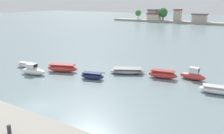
{
  "coord_description": "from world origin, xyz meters",
  "views": [
    {
      "loc": [
        19.24,
        -14.95,
        10.92
      ],
      "look_at": [
        -0.35,
        15.96,
        0.62
      ],
      "focal_mm": 37.48,
      "sensor_mm": 36.0,
      "label": 1
    }
  ],
  "objects_px": {
    "moored_boat_5": "(163,74)",
    "moored_boat_0": "(26,65)",
    "moored_boat_4": "(127,71)",
    "mooring_bollard": "(9,129)",
    "moored_boat_6": "(193,75)",
    "moored_boat_2": "(62,68)",
    "moored_boat_3": "(92,76)",
    "moored_boat_1": "(33,71)",
    "mooring_buoy_2": "(104,72)",
    "moored_boat_7": "(217,90)",
    "mooring_buoy_3": "(172,70)"
  },
  "relations": [
    {
      "from": "mooring_bollard",
      "to": "moored_boat_0",
      "type": "height_order",
      "value": "mooring_bollard"
    },
    {
      "from": "moored_boat_1",
      "to": "mooring_buoy_2",
      "type": "xyz_separation_m",
      "value": [
        8.87,
        6.38,
        -0.5
      ]
    },
    {
      "from": "moored_boat_1",
      "to": "mooring_buoy_2",
      "type": "distance_m",
      "value": 10.94
    },
    {
      "from": "moored_boat_1",
      "to": "moored_boat_0",
      "type": "bearing_deg",
      "value": 142.14
    },
    {
      "from": "mooring_bollard",
      "to": "moored_boat_4",
      "type": "height_order",
      "value": "mooring_bollard"
    },
    {
      "from": "moored_boat_4",
      "to": "moored_boat_7",
      "type": "height_order",
      "value": "moored_boat_7"
    },
    {
      "from": "moored_boat_2",
      "to": "mooring_buoy_2",
      "type": "bearing_deg",
      "value": 4.01
    },
    {
      "from": "moored_boat_4",
      "to": "mooring_bollard",
      "type": "bearing_deg",
      "value": -112.94
    },
    {
      "from": "moored_boat_5",
      "to": "moored_boat_6",
      "type": "relative_size",
      "value": 1.18
    },
    {
      "from": "moored_boat_4",
      "to": "moored_boat_6",
      "type": "height_order",
      "value": "moored_boat_6"
    },
    {
      "from": "moored_boat_5",
      "to": "mooring_buoy_2",
      "type": "bearing_deg",
      "value": -173.59
    },
    {
      "from": "moored_boat_4",
      "to": "mooring_buoy_2",
      "type": "bearing_deg",
      "value": -177.68
    },
    {
      "from": "moored_boat_3",
      "to": "moored_boat_7",
      "type": "height_order",
      "value": "moored_boat_3"
    },
    {
      "from": "moored_boat_4",
      "to": "moored_boat_7",
      "type": "xyz_separation_m",
      "value": [
        13.28,
        -1.48,
        0.05
      ]
    },
    {
      "from": "moored_boat_0",
      "to": "moored_boat_6",
      "type": "height_order",
      "value": "moored_boat_6"
    },
    {
      "from": "moored_boat_0",
      "to": "moored_boat_6",
      "type": "bearing_deg",
      "value": 12.33
    },
    {
      "from": "moored_boat_0",
      "to": "mooring_buoy_2",
      "type": "xyz_separation_m",
      "value": [
        13.13,
        4.33,
        -0.28
      ]
    },
    {
      "from": "mooring_buoy_3",
      "to": "mooring_buoy_2",
      "type": "bearing_deg",
      "value": -141.14
    },
    {
      "from": "moored_boat_2",
      "to": "moored_boat_3",
      "type": "height_order",
      "value": "moored_boat_2"
    },
    {
      "from": "moored_boat_1",
      "to": "moored_boat_6",
      "type": "height_order",
      "value": "moored_boat_6"
    },
    {
      "from": "moored_boat_1",
      "to": "moored_boat_2",
      "type": "relative_size",
      "value": 0.85
    },
    {
      "from": "mooring_bollard",
      "to": "moored_boat_1",
      "type": "height_order",
      "value": "mooring_bollard"
    },
    {
      "from": "moored_boat_4",
      "to": "moored_boat_5",
      "type": "xyz_separation_m",
      "value": [
        5.53,
        0.65,
        0.16
      ]
    },
    {
      "from": "moored_boat_0",
      "to": "moored_boat_3",
      "type": "bearing_deg",
      "value": -1.55
    },
    {
      "from": "mooring_bollard",
      "to": "moored_boat_3",
      "type": "relative_size",
      "value": 0.18
    },
    {
      "from": "moored_boat_0",
      "to": "mooring_bollard",
      "type": "bearing_deg",
      "value": -46.92
    },
    {
      "from": "moored_boat_5",
      "to": "moored_boat_0",
      "type": "bearing_deg",
      "value": -172.53
    },
    {
      "from": "moored_boat_4",
      "to": "moored_boat_2",
      "type": "bearing_deg",
      "value": 178.38
    },
    {
      "from": "moored_boat_0",
      "to": "mooring_buoy_3",
      "type": "height_order",
      "value": "moored_boat_0"
    },
    {
      "from": "moored_boat_6",
      "to": "moored_boat_7",
      "type": "distance_m",
      "value": 5.5
    },
    {
      "from": "moored_boat_3",
      "to": "moored_boat_5",
      "type": "bearing_deg",
      "value": 18.99
    },
    {
      "from": "moored_boat_5",
      "to": "mooring_buoy_3",
      "type": "distance_m",
      "value": 4.4
    },
    {
      "from": "moored_boat_1",
      "to": "moored_boat_6",
      "type": "distance_m",
      "value": 23.98
    },
    {
      "from": "moored_boat_3",
      "to": "moored_boat_4",
      "type": "bearing_deg",
      "value": 44.48
    },
    {
      "from": "moored_boat_1",
      "to": "moored_boat_5",
      "type": "relative_size",
      "value": 1.01
    },
    {
      "from": "moored_boat_6",
      "to": "moored_boat_1",
      "type": "bearing_deg",
      "value": -150.59
    },
    {
      "from": "moored_boat_4",
      "to": "moored_boat_5",
      "type": "distance_m",
      "value": 5.57
    },
    {
      "from": "moored_boat_6",
      "to": "moored_boat_7",
      "type": "relative_size",
      "value": 0.85
    },
    {
      "from": "moored_boat_0",
      "to": "moored_boat_7",
      "type": "distance_m",
      "value": 29.95
    },
    {
      "from": "moored_boat_3",
      "to": "moored_boat_4",
      "type": "relative_size",
      "value": 0.64
    },
    {
      "from": "moored_boat_4",
      "to": "moored_boat_5",
      "type": "height_order",
      "value": "moored_boat_5"
    },
    {
      "from": "mooring_bollard",
      "to": "moored_boat_1",
      "type": "xyz_separation_m",
      "value": [
        -14.36,
        13.92,
        -1.32
      ]
    },
    {
      "from": "mooring_bollard",
      "to": "moored_boat_3",
      "type": "distance_m",
      "value": 17.95
    },
    {
      "from": "mooring_buoy_2",
      "to": "mooring_buoy_3",
      "type": "height_order",
      "value": "mooring_buoy_3"
    },
    {
      "from": "moored_boat_4",
      "to": "moored_boat_6",
      "type": "xyz_separation_m",
      "value": [
        9.42,
        2.42,
        0.22
      ]
    },
    {
      "from": "moored_boat_0",
      "to": "moored_boat_3",
      "type": "height_order",
      "value": "moored_boat_3"
    },
    {
      "from": "moored_boat_2",
      "to": "moored_boat_6",
      "type": "relative_size",
      "value": 1.41
    },
    {
      "from": "moored_boat_3",
      "to": "mooring_buoy_3",
      "type": "relative_size",
      "value": 13.77
    },
    {
      "from": "moored_boat_1",
      "to": "mooring_buoy_3",
      "type": "bearing_deg",
      "value": 25.17
    },
    {
      "from": "moored_boat_5",
      "to": "moored_boat_6",
      "type": "xyz_separation_m",
      "value": [
        3.89,
        1.77,
        0.06
      ]
    }
  ]
}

